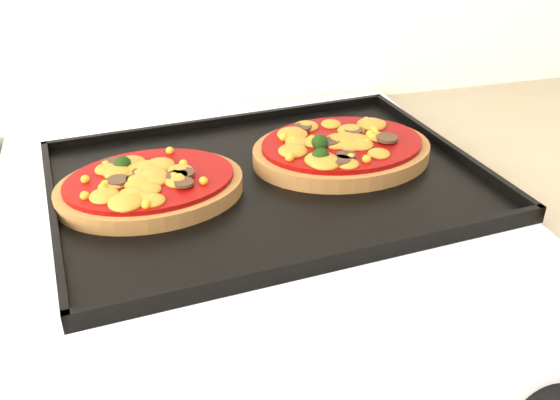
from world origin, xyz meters
name	(u,v)px	position (x,y,z in m)	size (l,w,h in m)	color
baking_tray	(269,179)	(0.04, 1.72, 0.92)	(0.50, 0.37, 0.02)	black
pizza_left	(150,184)	(-0.10, 1.72, 0.94)	(0.21, 0.16, 0.03)	brown
pizza_right	(342,148)	(0.14, 1.75, 0.94)	(0.23, 0.18, 0.03)	brown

